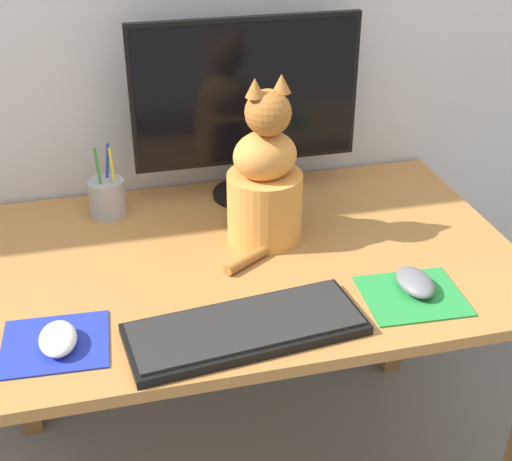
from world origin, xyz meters
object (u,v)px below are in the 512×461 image
(computer_mouse_left, at_px, (58,339))
(keyboard, at_px, (246,328))
(computer_mouse_right, at_px, (415,282))
(pen_cup, at_px, (107,197))
(monitor, at_px, (246,102))
(cat, at_px, (265,182))

(computer_mouse_left, bearing_deg, keyboard, -6.67)
(computer_mouse_right, bearing_deg, computer_mouse_left, -178.86)
(computer_mouse_left, bearing_deg, computer_mouse_right, 1.14)
(keyboard, relative_size, pen_cup, 2.55)
(computer_mouse_left, bearing_deg, monitor, 47.45)
(keyboard, bearing_deg, computer_mouse_right, 2.35)
(computer_mouse_right, bearing_deg, pen_cup, 140.44)
(computer_mouse_left, xyz_separation_m, cat, (0.45, 0.29, 0.12))
(monitor, bearing_deg, keyboard, -103.55)
(monitor, relative_size, computer_mouse_right, 4.97)
(monitor, distance_m, cat, 0.24)
(computer_mouse_left, bearing_deg, pen_cup, 76.22)
(monitor, height_order, computer_mouse_right, monitor)
(computer_mouse_left, height_order, computer_mouse_right, same)
(cat, bearing_deg, keyboard, -123.38)
(computer_mouse_right, bearing_deg, cat, 130.68)
(monitor, xyz_separation_m, pen_cup, (-0.34, -0.02, -0.20))
(computer_mouse_right, relative_size, pen_cup, 0.62)
(computer_mouse_left, relative_size, pen_cup, 0.57)
(computer_mouse_left, xyz_separation_m, computer_mouse_right, (0.69, 0.01, -0.00))
(computer_mouse_left, height_order, pen_cup, pen_cup)
(keyboard, bearing_deg, pen_cup, 106.08)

